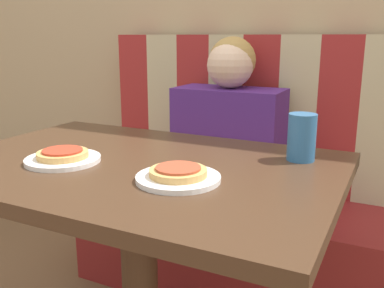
# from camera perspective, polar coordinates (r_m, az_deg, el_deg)

# --- Properties ---
(booth_seat) EXTENTS (1.24, 0.47, 0.42)m
(booth_seat) POSITION_cam_1_polar(r_m,az_deg,el_deg) (1.87, 4.60, -12.77)
(booth_seat) COLOR maroon
(booth_seat) RESTS_ON ground_plane
(booth_backrest) EXTENTS (1.24, 0.09, 0.64)m
(booth_backrest) POSITION_cam_1_polar(r_m,az_deg,el_deg) (1.87, 7.08, 4.40)
(booth_backrest) COLOR maroon
(booth_backrest) RESTS_ON booth_seat
(dining_table) EXTENTS (1.03, 0.70, 0.74)m
(dining_table) POSITION_cam_1_polar(r_m,az_deg,el_deg) (1.15, -7.33, -7.01)
(dining_table) COLOR #422B1C
(dining_table) RESTS_ON ground_plane
(person) EXTENTS (0.42, 0.22, 0.63)m
(person) POSITION_cam_1_polar(r_m,az_deg,el_deg) (1.70, 4.97, 2.58)
(person) COLOR #4C237A
(person) RESTS_ON booth_seat
(plate_left) EXTENTS (0.19, 0.19, 0.01)m
(plate_left) POSITION_cam_1_polar(r_m,az_deg,el_deg) (1.16, -16.82, -2.00)
(plate_left) COLOR white
(plate_left) RESTS_ON dining_table
(plate_right) EXTENTS (0.19, 0.19, 0.01)m
(plate_right) POSITION_cam_1_polar(r_m,az_deg,el_deg) (0.97, -1.85, -4.58)
(plate_right) COLOR white
(plate_right) RESTS_ON dining_table
(pizza_left) EXTENTS (0.13, 0.13, 0.02)m
(pizza_left) POSITION_cam_1_polar(r_m,az_deg,el_deg) (1.16, -16.87, -1.26)
(pizza_left) COLOR tan
(pizza_left) RESTS_ON plate_left
(pizza_right) EXTENTS (0.13, 0.13, 0.02)m
(pizza_right) POSITION_cam_1_polar(r_m,az_deg,el_deg) (0.96, -1.85, -3.70)
(pizza_right) COLOR tan
(pizza_right) RESTS_ON plate_right
(drinking_cup) EXTENTS (0.07, 0.07, 0.12)m
(drinking_cup) POSITION_cam_1_polar(r_m,az_deg,el_deg) (1.15, 14.42, 0.88)
(drinking_cup) COLOR #2D669E
(drinking_cup) RESTS_ON dining_table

